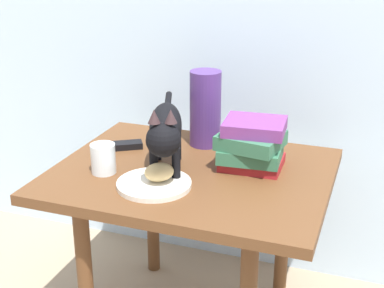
{
  "coord_description": "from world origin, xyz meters",
  "views": [
    {
      "loc": [
        0.5,
        -1.37,
        1.17
      ],
      "look_at": [
        0.0,
        0.0,
        0.61
      ],
      "focal_mm": 51.96,
      "sensor_mm": 36.0,
      "label": 1
    }
  ],
  "objects_px": {
    "bread_roll": "(159,172)",
    "tv_remote": "(118,146)",
    "cat": "(165,129)",
    "green_vase": "(205,109)",
    "book_stack": "(252,144)",
    "candle_jar": "(103,160)",
    "plate": "(154,184)",
    "side_table": "(192,192)"
  },
  "relations": [
    {
      "from": "green_vase",
      "to": "tv_remote",
      "type": "distance_m",
      "value": 0.3
    },
    {
      "from": "bread_roll",
      "to": "cat",
      "type": "height_order",
      "value": "cat"
    },
    {
      "from": "tv_remote",
      "to": "plate",
      "type": "bearing_deg",
      "value": -76.87
    },
    {
      "from": "plate",
      "to": "green_vase",
      "type": "distance_m",
      "value": 0.36
    },
    {
      "from": "cat",
      "to": "tv_remote",
      "type": "xyz_separation_m",
      "value": [
        -0.21,
        0.12,
        -0.12
      ]
    },
    {
      "from": "side_table",
      "to": "book_stack",
      "type": "relative_size",
      "value": 4.07
    },
    {
      "from": "bread_roll",
      "to": "candle_jar",
      "type": "xyz_separation_m",
      "value": [
        -0.18,
        0.03,
        -0.0
      ]
    },
    {
      "from": "candle_jar",
      "to": "tv_remote",
      "type": "height_order",
      "value": "candle_jar"
    },
    {
      "from": "plate",
      "to": "green_vase",
      "type": "height_order",
      "value": "green_vase"
    },
    {
      "from": "side_table",
      "to": "green_vase",
      "type": "distance_m",
      "value": 0.28
    },
    {
      "from": "plate",
      "to": "book_stack",
      "type": "bearing_deg",
      "value": 45.09
    },
    {
      "from": "side_table",
      "to": "bread_roll",
      "type": "relative_size",
      "value": 9.75
    },
    {
      "from": "book_stack",
      "to": "tv_remote",
      "type": "distance_m",
      "value": 0.43
    },
    {
      "from": "plate",
      "to": "tv_remote",
      "type": "relative_size",
      "value": 1.34
    },
    {
      "from": "plate",
      "to": "candle_jar",
      "type": "height_order",
      "value": "candle_jar"
    },
    {
      "from": "tv_remote",
      "to": "candle_jar",
      "type": "bearing_deg",
      "value": -107.84
    },
    {
      "from": "bread_roll",
      "to": "green_vase",
      "type": "xyz_separation_m",
      "value": [
        0.02,
        0.33,
        0.08
      ]
    },
    {
      "from": "book_stack",
      "to": "green_vase",
      "type": "height_order",
      "value": "green_vase"
    },
    {
      "from": "bread_roll",
      "to": "tv_remote",
      "type": "height_order",
      "value": "bread_roll"
    },
    {
      "from": "plate",
      "to": "bread_roll",
      "type": "relative_size",
      "value": 2.51
    },
    {
      "from": "cat",
      "to": "green_vase",
      "type": "height_order",
      "value": "green_vase"
    },
    {
      "from": "bread_roll",
      "to": "book_stack",
      "type": "bearing_deg",
      "value": 44.84
    },
    {
      "from": "cat",
      "to": "green_vase",
      "type": "relative_size",
      "value": 1.9
    },
    {
      "from": "green_vase",
      "to": "candle_jar",
      "type": "relative_size",
      "value": 2.82
    },
    {
      "from": "candle_jar",
      "to": "bread_roll",
      "type": "bearing_deg",
      "value": -8.01
    },
    {
      "from": "cat",
      "to": "green_vase",
      "type": "xyz_separation_m",
      "value": [
        0.03,
        0.25,
        -0.01
      ]
    },
    {
      "from": "bread_roll",
      "to": "candle_jar",
      "type": "distance_m",
      "value": 0.18
    },
    {
      "from": "cat",
      "to": "green_vase",
      "type": "distance_m",
      "value": 0.26
    },
    {
      "from": "bread_roll",
      "to": "tv_remote",
      "type": "distance_m",
      "value": 0.3
    },
    {
      "from": "green_vase",
      "to": "tv_remote",
      "type": "xyz_separation_m",
      "value": [
        -0.24,
        -0.13,
        -0.11
      ]
    },
    {
      "from": "bread_roll",
      "to": "book_stack",
      "type": "relative_size",
      "value": 0.42
    },
    {
      "from": "cat",
      "to": "book_stack",
      "type": "distance_m",
      "value": 0.26
    },
    {
      "from": "plate",
      "to": "candle_jar",
      "type": "bearing_deg",
      "value": 167.58
    },
    {
      "from": "tv_remote",
      "to": "book_stack",
      "type": "bearing_deg",
      "value": -32.18
    },
    {
      "from": "side_table",
      "to": "plate",
      "type": "height_order",
      "value": "plate"
    },
    {
      "from": "bread_roll",
      "to": "tv_remote",
      "type": "relative_size",
      "value": 0.53
    },
    {
      "from": "book_stack",
      "to": "candle_jar",
      "type": "relative_size",
      "value": 2.26
    },
    {
      "from": "book_stack",
      "to": "tv_remote",
      "type": "xyz_separation_m",
      "value": [
        -0.43,
        0.0,
        -0.06
      ]
    },
    {
      "from": "cat",
      "to": "plate",
      "type": "bearing_deg",
      "value": -88.51
    },
    {
      "from": "plate",
      "to": "book_stack",
      "type": "relative_size",
      "value": 1.05
    },
    {
      "from": "book_stack",
      "to": "bread_roll",
      "type": "bearing_deg",
      "value": -135.16
    },
    {
      "from": "side_table",
      "to": "cat",
      "type": "distance_m",
      "value": 0.22
    }
  ]
}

